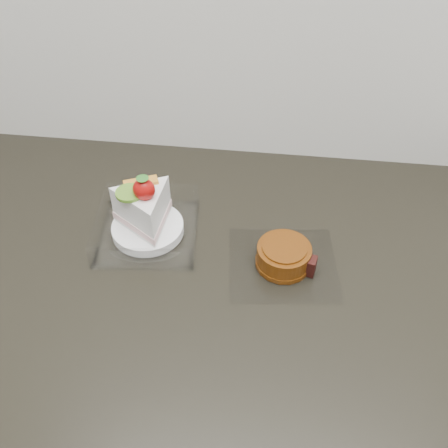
{
  "coord_description": "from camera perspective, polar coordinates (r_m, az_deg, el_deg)",
  "views": [
    {
      "loc": [
        -0.05,
        1.17,
        1.49
      ],
      "look_at": [
        -0.12,
        1.74,
        0.94
      ],
      "focal_mm": 40.0,
      "sensor_mm": 36.0,
      "label": 1
    }
  ],
  "objects": [
    {
      "name": "counter",
      "position": [
        1.16,
        6.1,
        -20.08
      ],
      "size": [
        2.04,
        0.64,
        0.9
      ],
      "color": "black",
      "rests_on": "ground"
    },
    {
      "name": "cake_tray",
      "position": [
        0.82,
        -8.86,
        0.57
      ],
      "size": [
        0.18,
        0.18,
        0.13
      ],
      "rotation": [
        0.0,
        0.0,
        0.1
      ],
      "color": "white",
      "rests_on": "counter"
    },
    {
      "name": "mooncake_wrap",
      "position": [
        0.78,
        6.91,
        -3.85
      ],
      "size": [
        0.19,
        0.18,
        0.04
      ],
      "rotation": [
        0.0,
        0.0,
        0.29
      ],
      "color": "white",
      "rests_on": "counter"
    }
  ]
}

